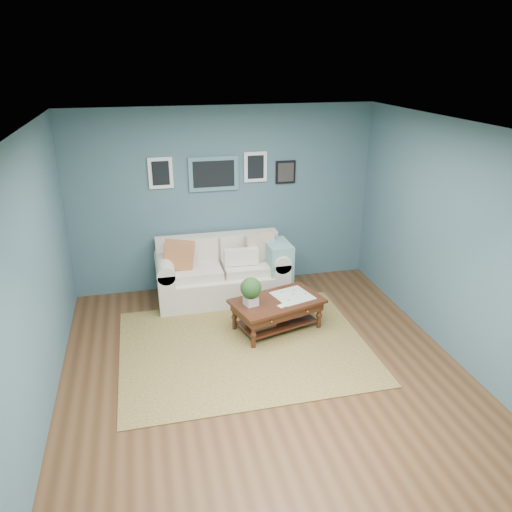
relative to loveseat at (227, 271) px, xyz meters
name	(u,v)px	position (x,y,z in m)	size (l,w,h in m)	color
room_shell	(265,261)	(0.07, -1.97, 0.96)	(5.00, 5.02, 2.70)	brown
area_rug	(244,346)	(-0.05, -1.43, -0.39)	(2.98, 2.39, 0.01)	brown
loveseat	(227,271)	(0.00, 0.00, 0.00)	(1.91, 0.87, 0.98)	silver
coffee_table	(273,306)	(0.40, -1.11, -0.05)	(1.27, 0.95, 0.79)	#35150E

